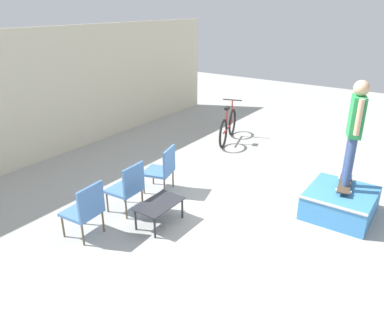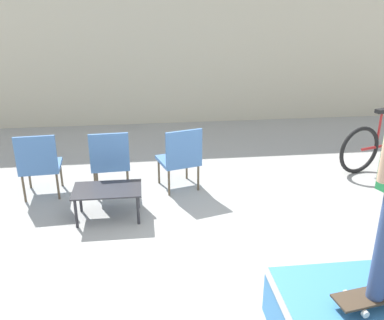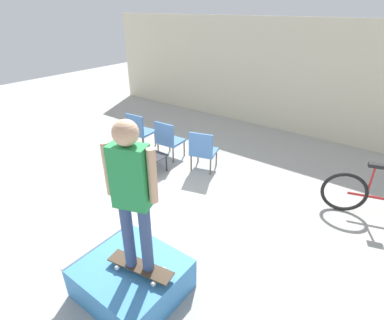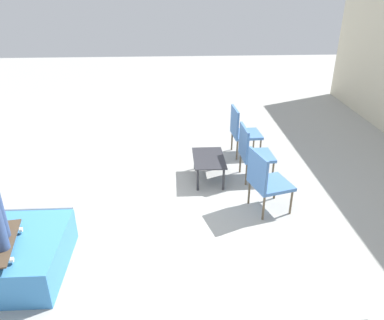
% 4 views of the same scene
% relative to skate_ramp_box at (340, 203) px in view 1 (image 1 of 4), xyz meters
% --- Properties ---
extents(ground_plane, '(24.00, 24.00, 0.00)m').
position_rel_skate_ramp_box_xyz_m(ground_plane, '(-0.97, 1.28, -0.22)').
color(ground_plane, '#A8A8A3').
extents(house_wall_back, '(12.00, 0.06, 3.00)m').
position_rel_skate_ramp_box_xyz_m(house_wall_back, '(-0.97, 6.47, 1.28)').
color(house_wall_back, beige).
rests_on(house_wall_back, ground_plane).
extents(skate_ramp_box, '(1.23, 1.09, 0.47)m').
position_rel_skate_ramp_box_xyz_m(skate_ramp_box, '(0.00, 0.00, 0.00)').
color(skate_ramp_box, '#3D84C6').
rests_on(skate_ramp_box, ground_plane).
extents(skateboard_on_ramp, '(0.85, 0.35, 0.07)m').
position_rel_skate_ramp_box_xyz_m(skateboard_on_ramp, '(0.17, 0.01, 0.31)').
color(skateboard_on_ramp, '#473828').
rests_on(skateboard_on_ramp, skate_ramp_box).
extents(person_skater, '(0.54, 0.31, 1.80)m').
position_rel_skate_ramp_box_xyz_m(person_skater, '(0.17, 0.01, 1.39)').
color(person_skater, '#384C7A').
rests_on(person_skater, skateboard_on_ramp).
extents(coffee_table, '(0.84, 0.51, 0.40)m').
position_rel_skate_ramp_box_xyz_m(coffee_table, '(-2.06, 2.40, 0.12)').
color(coffee_table, '#2D2D33').
rests_on(coffee_table, ground_plane).
extents(patio_chair_left, '(0.55, 0.55, 0.93)m').
position_rel_skate_ramp_box_xyz_m(patio_chair_left, '(-3.00, 3.11, 0.28)').
color(patio_chair_left, brown).
rests_on(patio_chair_left, ground_plane).
extents(patio_chair_center, '(0.55, 0.55, 0.93)m').
position_rel_skate_ramp_box_xyz_m(patio_chair_center, '(-2.06, 3.11, 0.28)').
color(patio_chair_center, brown).
rests_on(patio_chair_center, ground_plane).
extents(patio_chair_right, '(0.64, 0.64, 0.93)m').
position_rel_skate_ramp_box_xyz_m(patio_chair_right, '(-1.09, 3.11, 0.28)').
color(patio_chair_right, brown).
rests_on(patio_chair_right, ground_plane).
extents(bicycle, '(1.77, 0.67, 1.05)m').
position_rel_skate_ramp_box_xyz_m(bicycle, '(2.22, 3.54, 0.18)').
color(bicycle, black).
rests_on(bicycle, ground_plane).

